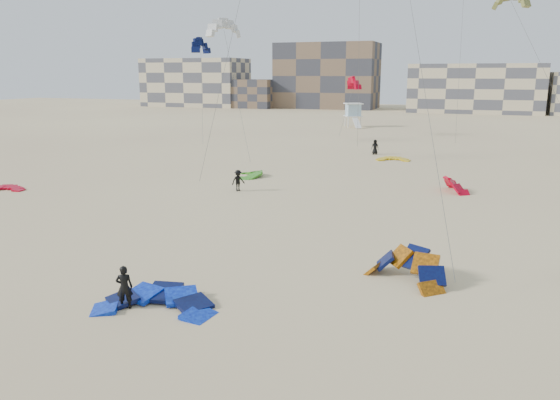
% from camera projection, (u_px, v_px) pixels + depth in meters
% --- Properties ---
extents(ground, '(320.00, 320.00, 0.00)m').
position_uv_depth(ground, '(171.00, 296.00, 24.11)').
color(ground, beige).
rests_on(ground, ground).
extents(kite_ground_blue, '(5.55, 5.75, 1.90)m').
position_uv_depth(kite_ground_blue, '(156.00, 308.00, 22.94)').
color(kite_ground_blue, blue).
rests_on(kite_ground_blue, ground).
extents(kite_ground_orange, '(5.54, 5.54, 4.05)m').
position_uv_depth(kite_ground_orange, '(405.00, 281.00, 25.94)').
color(kite_ground_orange, orange).
rests_on(kite_ground_orange, ground).
extents(kite_ground_red, '(4.21, 4.30, 0.93)m').
position_uv_depth(kite_ground_red, '(4.00, 190.00, 45.99)').
color(kite_ground_red, red).
rests_on(kite_ground_red, ground).
extents(kite_ground_green, '(4.90, 4.76, 1.73)m').
position_uv_depth(kite_ground_green, '(249.00, 176.00, 52.40)').
color(kite_ground_green, green).
rests_on(kite_ground_green, ground).
extents(kite_ground_red_far, '(4.22, 4.16, 3.36)m').
position_uv_depth(kite_ground_red_far, '(456.00, 191.00, 45.59)').
color(kite_ground_red_far, red).
rests_on(kite_ground_red_far, ground).
extents(kite_ground_yellow, '(3.93, 4.09, 0.84)m').
position_uv_depth(kite_ground_yellow, '(393.00, 160.00, 62.02)').
color(kite_ground_yellow, yellow).
rests_on(kite_ground_yellow, ground).
extents(kitesurfer_main, '(0.82, 0.72, 1.88)m').
position_uv_depth(kitesurfer_main, '(124.00, 287.00, 22.69)').
color(kitesurfer_main, black).
rests_on(kitesurfer_main, ground).
extents(kitesurfer_c, '(1.23, 1.32, 1.79)m').
position_uv_depth(kitesurfer_c, '(238.00, 181.00, 45.59)').
color(kitesurfer_c, black).
rests_on(kitesurfer_c, ground).
extents(kitesurfer_e, '(0.89, 0.59, 1.81)m').
position_uv_depth(kitesurfer_e, '(375.00, 147.00, 66.40)').
color(kitesurfer_e, black).
rests_on(kitesurfer_e, ground).
extents(kite_fly_grey, '(7.76, 7.92, 14.47)m').
position_uv_depth(kite_fly_grey, '(224.00, 30.00, 58.12)').
color(kite_fly_grey, white).
rests_on(kite_fly_grey, ground).
extents(kite_fly_olive, '(9.71, 3.88, 15.78)m').
position_uv_depth(kite_fly_olive, '(511.00, 1.00, 45.78)').
color(kite_fly_olive, olive).
rests_on(kite_fly_olive, ground).
extents(kite_fly_navy, '(6.11, 9.93, 13.50)m').
position_uv_depth(kite_fly_navy, '(201.00, 47.00, 74.66)').
color(kite_fly_navy, '#051143').
rests_on(kite_fly_navy, ground).
extents(kite_fly_red, '(5.16, 12.89, 8.40)m').
position_uv_depth(kite_fly_red, '(354.00, 84.00, 84.78)').
color(kite_fly_red, red).
rests_on(kite_fly_red, ground).
extents(lifeguard_tower_far, '(4.12, 6.49, 4.33)m').
position_uv_depth(lifeguard_tower_far, '(353.00, 115.00, 100.73)').
color(lifeguard_tower_far, white).
rests_on(lifeguard_tower_far, ground).
extents(condo_west_a, '(30.00, 15.00, 14.00)m').
position_uv_depth(condo_west_a, '(196.00, 83.00, 164.93)').
color(condo_west_a, beige).
rests_on(condo_west_a, ground).
extents(condo_west_b, '(28.00, 14.00, 18.00)m').
position_uv_depth(condo_west_b, '(327.00, 76.00, 154.66)').
color(condo_west_b, brown).
rests_on(condo_west_b, ground).
extents(condo_mid, '(32.00, 16.00, 12.00)m').
position_uv_depth(condo_mid, '(475.00, 88.00, 138.20)').
color(condo_mid, beige).
rests_on(condo_mid, ground).
extents(condo_fill_left, '(12.00, 10.00, 8.00)m').
position_uv_depth(condo_fill_left, '(254.00, 94.00, 157.04)').
color(condo_fill_left, brown).
rests_on(condo_fill_left, ground).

